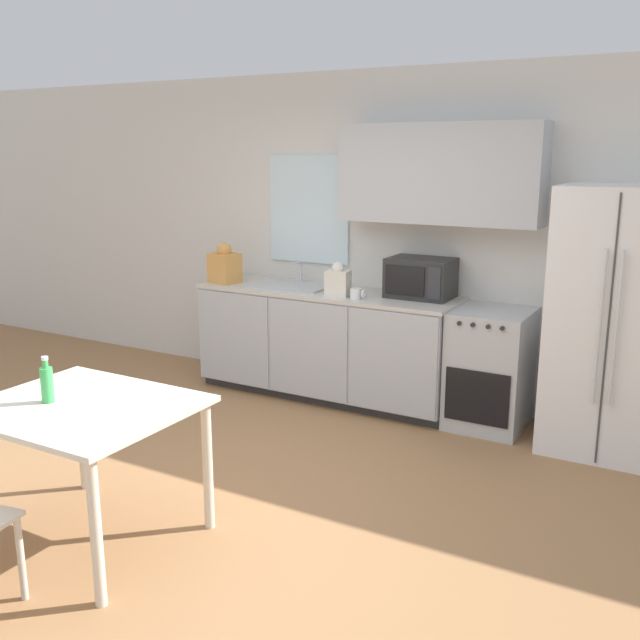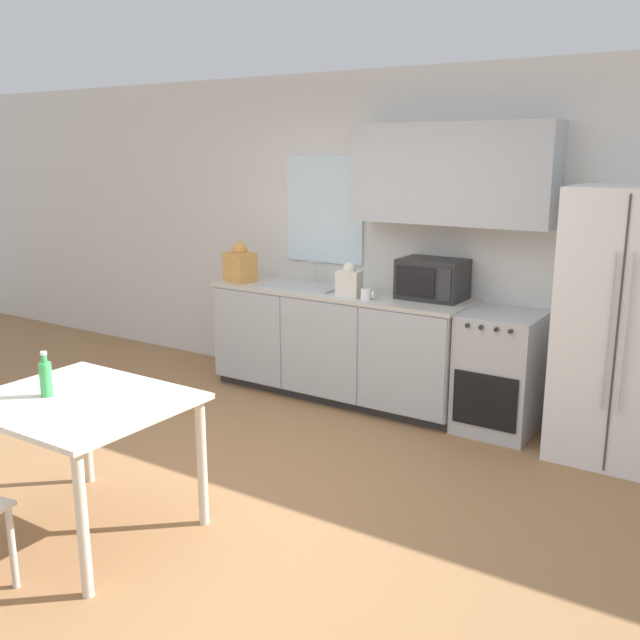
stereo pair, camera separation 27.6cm
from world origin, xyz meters
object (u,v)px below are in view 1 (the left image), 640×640
(oven_range, at_px, (490,369))
(drink_bottle, at_px, (47,383))
(coffee_mug, at_px, (357,294))
(microwave, at_px, (421,278))
(dining_table, at_px, (83,423))
(refrigerator, at_px, (615,323))

(oven_range, height_order, drink_bottle, drink_bottle)
(oven_range, bearing_deg, coffee_mug, -168.23)
(microwave, bearing_deg, dining_table, -105.63)
(microwave, relative_size, dining_table, 0.46)
(microwave, bearing_deg, refrigerator, -5.16)
(drink_bottle, bearing_deg, microwave, 71.40)
(microwave, distance_m, coffee_mug, 0.52)
(oven_range, height_order, dining_table, oven_range)
(oven_range, bearing_deg, refrigerator, -2.58)
(dining_table, bearing_deg, refrigerator, 49.61)
(refrigerator, xyz_separation_m, dining_table, (-2.24, -2.64, -0.25))
(drink_bottle, bearing_deg, coffee_mug, 77.82)
(refrigerator, xyz_separation_m, coffee_mug, (-1.88, -0.18, 0.05))
(microwave, bearing_deg, coffee_mug, -142.95)
(dining_table, bearing_deg, microwave, 74.37)
(refrigerator, relative_size, dining_table, 1.68)
(dining_table, relative_size, drink_bottle, 4.41)
(drink_bottle, bearing_deg, dining_table, 18.97)
(microwave, distance_m, dining_table, 2.91)
(microwave, height_order, drink_bottle, microwave)
(oven_range, xyz_separation_m, coffee_mug, (-1.03, -0.21, 0.52))
(microwave, xyz_separation_m, coffee_mug, (-0.41, -0.31, -0.11))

